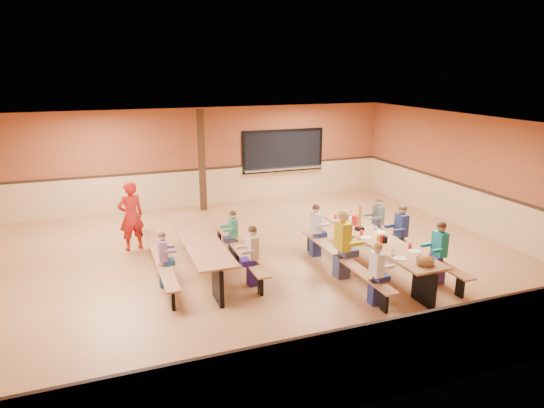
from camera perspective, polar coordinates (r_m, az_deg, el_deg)
name	(u,v)px	position (r m, az deg, el deg)	size (l,w,h in m)	color
ground	(257,261)	(10.83, -1.79, -6.74)	(12.00, 12.00, 0.00)	#9E653C
room_envelope	(257,232)	(10.59, -1.83, -3.29)	(12.04, 10.04, 3.02)	brown
kitchen_pass_through	(283,153)	(15.79, 1.31, 6.08)	(2.78, 0.28, 1.38)	black
structural_post	(202,161)	(14.45, -8.26, 5.05)	(0.18, 0.18, 3.00)	black
cafeteria_table_main	(378,248)	(10.36, 12.33, -5.07)	(1.91, 3.70, 0.74)	#A16640
cafeteria_table_second	(199,246)	(10.32, -8.57, -4.95)	(1.91, 3.70, 0.74)	#A16640
seated_child_white_left	(376,274)	(8.95, 12.16, -8.07)	(0.35, 0.28, 1.17)	white
seated_adult_yellow	(342,245)	(9.91, 8.28, -4.75)	(0.46, 0.38, 1.40)	gold
seated_child_grey_left	(316,231)	(10.98, 5.15, -3.14)	(0.36, 0.30, 1.20)	silver
seated_child_teal_right	(439,253)	(10.12, 19.03, -5.46)	(0.39, 0.32, 1.26)	teal
seated_child_navy_right	(401,233)	(11.06, 14.92, -3.31)	(0.40, 0.32, 1.26)	navy
seated_child_char_right	(378,222)	(11.78, 12.37, -2.14)	(0.36, 0.30, 1.19)	#484E51
seated_child_purple_sec	(163,260)	(9.67, -12.68, -6.44)	(0.32, 0.26, 1.11)	slate
seated_child_green_sec	(233,236)	(10.74, -4.58, -3.78)	(0.33, 0.27, 1.12)	#317E5A
seated_child_tan_sec	(253,256)	(9.49, -2.27, -6.17)	(0.37, 0.30, 1.20)	#C5AD9A
standing_woman	(131,216)	(11.72, -16.25, -1.36)	(0.60, 0.39, 1.64)	#A51712
punch_pitcher	(355,220)	(11.01, 9.75, -1.88)	(0.16, 0.16, 0.22)	red
chip_bowl	(425,260)	(9.16, 17.61, -6.33)	(0.32, 0.32, 0.15)	orange
napkin_dispenser	(384,239)	(10.06, 12.99, -4.04)	(0.10, 0.14, 0.13)	black
condiment_mustard	(378,239)	(9.97, 12.34, -4.06)	(0.06, 0.06, 0.17)	yellow
condiment_ketchup	(382,239)	(10.00, 12.79, -4.04)	(0.06, 0.06, 0.17)	#B2140F
table_paddle	(360,224)	(10.68, 10.28, -2.33)	(0.16, 0.16, 0.56)	black
place_settings	(378,236)	(10.27, 12.41, -3.67)	(0.65, 3.30, 0.11)	beige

